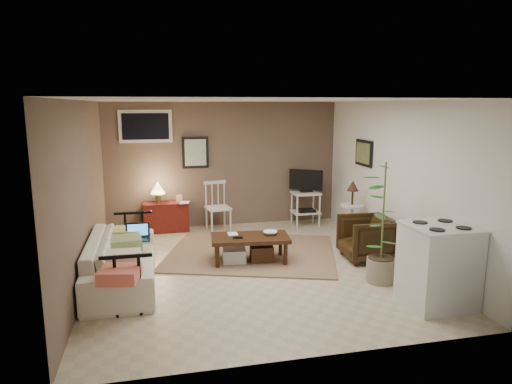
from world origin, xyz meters
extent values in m
plane|color=#C1B293|center=(0.00, 0.00, 0.00)|extent=(5.00, 5.00, 0.00)
cube|color=black|center=(-0.55, 2.48, 1.45)|extent=(0.50, 0.03, 0.60)
cube|color=black|center=(2.23, 1.05, 1.52)|extent=(0.03, 0.60, 0.45)
cube|color=silver|center=(-1.45, 2.48, 1.95)|extent=(0.96, 0.03, 0.60)
cube|color=#947756|center=(0.14, 0.62, 0.01)|extent=(3.13, 2.80, 0.02)
cube|color=#34190E|center=(0.03, 0.20, 0.38)|extent=(1.21, 0.72, 0.06)
cylinder|color=#34190E|center=(-0.49, 0.04, 0.18)|extent=(0.06, 0.06, 0.36)
cylinder|color=#34190E|center=(0.50, -0.07, 0.18)|extent=(0.06, 0.06, 0.36)
cylinder|color=#34190E|center=(-0.45, 0.47, 0.18)|extent=(0.06, 0.06, 0.36)
cylinder|color=#34190E|center=(0.55, 0.37, 0.18)|extent=(0.06, 0.06, 0.36)
cube|color=black|center=(-0.17, 0.13, 0.43)|extent=(0.15, 0.06, 0.02)
cube|color=#4F2A1C|center=(0.20, 0.18, 0.13)|extent=(0.36, 0.32, 0.25)
cube|color=silver|center=(-0.21, 0.23, 0.12)|extent=(0.36, 0.32, 0.21)
imported|color=beige|center=(-1.80, -0.18, 0.42)|extent=(0.63, 2.15, 0.84)
cube|color=black|center=(-1.59, 0.13, 0.49)|extent=(0.33, 0.23, 0.02)
cube|color=black|center=(-1.59, 0.25, 0.60)|extent=(0.33, 0.02, 0.21)
cube|color=#3386E6|center=(-1.59, 0.24, 0.60)|extent=(0.28, 0.00, 0.17)
cube|color=maroon|center=(-1.14, 2.26, 0.28)|extent=(0.83, 0.37, 0.55)
cylinder|color=olive|center=(-1.28, 2.23, 0.64)|extent=(0.09, 0.09, 0.18)
cone|color=#FFF5B7|center=(-1.28, 2.23, 0.84)|extent=(0.28, 0.28, 0.22)
cube|color=tan|center=(-0.89, 2.28, 0.61)|extent=(0.11, 0.02, 0.14)
cube|color=silver|center=(-0.19, 2.07, 0.44)|extent=(0.48, 0.48, 0.04)
cylinder|color=silver|center=(-0.34, 1.87, 0.21)|extent=(0.04, 0.04, 0.42)
cylinder|color=silver|center=(0.02, 1.92, 0.21)|extent=(0.04, 0.04, 0.42)
cylinder|color=silver|center=(-0.39, 2.22, 0.21)|extent=(0.04, 0.04, 0.42)
cylinder|color=silver|center=(-0.04, 2.28, 0.21)|extent=(0.04, 0.04, 0.42)
cube|color=silver|center=(-0.22, 2.26, 0.90)|extent=(0.42, 0.10, 0.06)
cube|color=silver|center=(1.55, 2.10, 0.64)|extent=(0.52, 0.43, 0.04)
cube|color=silver|center=(1.55, 2.10, 0.26)|extent=(0.52, 0.43, 0.03)
cylinder|color=silver|center=(1.32, 1.92, 0.33)|extent=(0.03, 0.03, 0.66)
cylinder|color=silver|center=(1.77, 1.92, 0.33)|extent=(0.03, 0.03, 0.66)
cylinder|color=silver|center=(1.32, 2.28, 0.33)|extent=(0.03, 0.03, 0.66)
cylinder|color=silver|center=(1.77, 2.28, 0.33)|extent=(0.03, 0.03, 0.66)
cube|color=black|center=(1.55, 2.10, 0.69)|extent=(0.24, 0.13, 0.03)
cube|color=black|center=(1.55, 2.10, 0.91)|extent=(0.58, 0.40, 0.40)
cube|color=tan|center=(1.55, 2.10, 0.91)|extent=(0.48, 0.32, 0.32)
cube|color=black|center=(1.55, 2.06, 0.28)|extent=(0.33, 0.24, 0.09)
cylinder|color=silver|center=(1.98, 0.91, 0.01)|extent=(0.28, 0.28, 0.03)
cylinder|color=silver|center=(1.98, 0.91, 0.32)|extent=(0.06, 0.06, 0.60)
cylinder|color=silver|center=(1.98, 0.91, 0.63)|extent=(0.40, 0.40, 0.03)
cylinder|color=black|center=(1.98, 0.91, 0.78)|extent=(0.04, 0.04, 0.26)
cone|color=#3C1E18|center=(1.98, 0.91, 0.98)|extent=(0.20, 0.20, 0.18)
imported|color=black|center=(1.80, -0.03, 0.37)|extent=(0.70, 0.74, 0.74)
cylinder|color=gray|center=(1.57, -0.92, 0.16)|extent=(0.37, 0.37, 0.33)
cylinder|color=#4C602D|center=(1.57, -0.92, 0.98)|extent=(0.02, 0.02, 1.29)
cube|color=silver|center=(1.87, -1.73, 0.47)|extent=(0.73, 0.68, 0.94)
cube|color=silver|center=(1.87, -1.73, 0.96)|extent=(0.75, 0.70, 0.03)
cylinder|color=black|center=(1.70, -1.89, 0.98)|extent=(0.17, 0.17, 0.01)
cylinder|color=black|center=(2.04, -1.89, 0.98)|extent=(0.17, 0.17, 0.01)
cylinder|color=black|center=(1.70, -1.56, 0.98)|extent=(0.17, 0.17, 0.01)
cylinder|color=black|center=(2.04, -1.56, 0.98)|extent=(0.17, 0.17, 0.01)
imported|color=#34190E|center=(0.34, 0.22, 0.52)|extent=(0.22, 0.10, 0.21)
imported|color=#34190E|center=(-0.29, 0.35, 0.51)|extent=(0.15, 0.02, 0.20)
imported|color=#34190E|center=(-0.89, 2.13, 0.67)|extent=(0.17, 0.05, 0.23)
camera|label=1|loc=(-1.34, -6.21, 2.34)|focal=32.00mm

